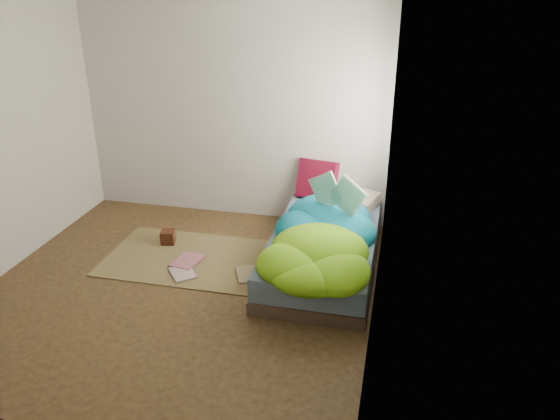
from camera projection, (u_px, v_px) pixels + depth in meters
The scene contains 12 objects.
ground at pixel (180, 288), 5.01m from camera, with size 3.50×3.50×0.00m, color #3B2617.
room_walls at pixel (166, 114), 4.35m from camera, with size 3.54×3.54×2.62m.
bed at pixel (324, 250), 5.33m from camera, with size 1.00×2.00×0.34m.
duvet at pixel (321, 228), 5.00m from camera, with size 0.96×1.84×0.34m, color #076475, non-canonical shape.
rug at pixel (187, 258), 5.53m from camera, with size 1.60×1.10×0.01m, color brown.
pillow_floral at pixel (352, 199), 5.93m from camera, with size 0.53×0.33×0.12m, color beige.
pillow_magenta at pixel (317, 179), 6.04m from camera, with size 0.43×0.13×0.43m, color #4C0518.
open_book at pixel (337, 184), 5.13m from camera, with size 0.50×0.11×0.30m, color #287D37, non-canonical shape.
wooden_box at pixel (168, 237), 5.78m from camera, with size 0.14×0.14×0.14m, color #3B1C0D.
floor_book_a at pixel (172, 276), 5.17m from camera, with size 0.21×0.28×0.02m, color silver.
floor_book_b at pixel (177, 259), 5.46m from camera, with size 0.24×0.32×0.03m, color #CE777A.
floor_book_c at pixel (237, 275), 5.17m from camera, with size 0.23×0.31×0.02m, color tan.
Camera 1 is at (1.86, -3.97, 2.69)m, focal length 35.00 mm.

